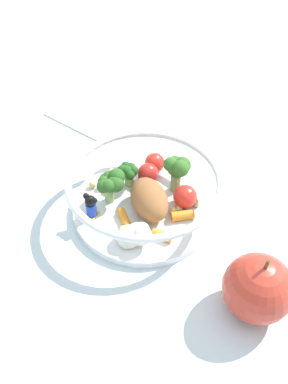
{
  "coord_description": "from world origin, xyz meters",
  "views": [
    {
      "loc": [
        -0.15,
        -0.34,
        0.41
      ],
      "look_at": [
        0.02,
        -0.01,
        0.04
      ],
      "focal_mm": 36.89,
      "sensor_mm": 36.0,
      "label": 1
    }
  ],
  "objects": [
    {
      "name": "food_container",
      "position": [
        0.02,
        -0.01,
        0.03
      ],
      "size": [
        0.21,
        0.21,
        0.07
      ],
      "color": "white",
      "rests_on": "ground_plane"
    },
    {
      "name": "loose_apple",
      "position": [
        0.06,
        -0.19,
        0.04
      ],
      "size": [
        0.08,
        0.08,
        0.09
      ],
      "color": "#BC3828",
      "rests_on": "ground_plane"
    },
    {
      "name": "ground_plane",
      "position": [
        0.0,
        0.0,
        0.0
      ],
      "size": [
        2.4,
        2.4,
        0.0
      ],
      "primitive_type": "plane",
      "color": "silver"
    },
    {
      "name": "folded_napkin",
      "position": [
        0.04,
        0.24,
        0.0
      ],
      "size": [
        0.16,
        0.18,
        0.01
      ],
      "primitive_type": "cube",
      "rotation": [
        0.0,
        0.0,
        0.45
      ],
      "color": "white",
      "rests_on": "ground_plane"
    }
  ]
}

